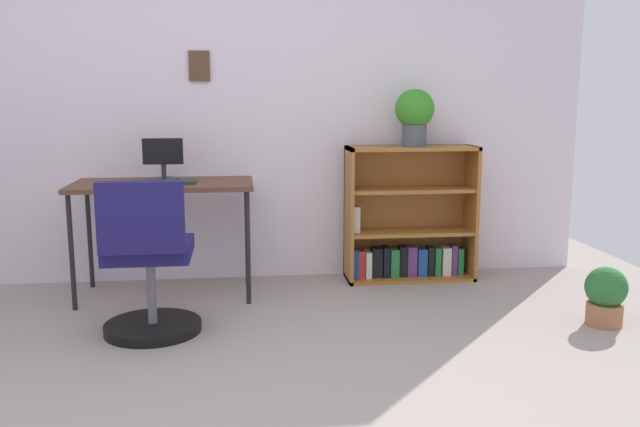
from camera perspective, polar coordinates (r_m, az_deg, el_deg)
ground_plane at (r=2.79m, az=-10.34°, el=-17.03°), size 6.24×6.24×0.00m
wall_back at (r=4.63m, az=-9.24°, el=8.63°), size 5.20×0.12×2.31m
desk at (r=4.27m, az=-13.28°, el=1.86°), size 1.11×0.57×0.73m
monitor at (r=4.36m, az=-13.28°, el=4.43°), size 0.25×0.20×0.27m
keyboard at (r=4.19m, az=-13.15°, el=2.62°), size 0.37×0.13×0.02m
office_chair at (r=3.61m, az=-14.47°, el=-4.68°), size 0.52×0.55×0.85m
bookshelf_low at (r=4.66m, az=7.49°, el=-0.72°), size 0.88×0.30×0.92m
potted_plant_on_shelf at (r=4.53m, az=8.11°, el=8.47°), size 0.26×0.26×0.38m
potted_plant_floor at (r=4.04m, az=23.28°, el=-6.43°), size 0.23×0.23×0.33m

